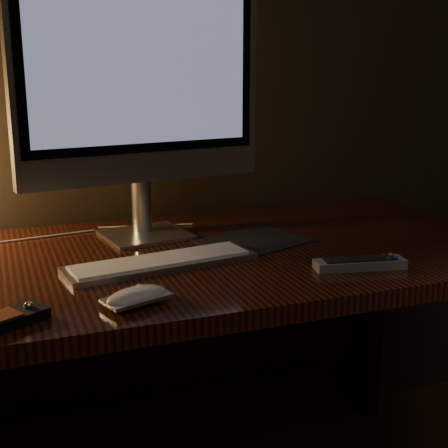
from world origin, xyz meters
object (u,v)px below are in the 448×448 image
object	(u,v)px
keyboard	(161,262)
media_remote	(0,322)
desk	(177,295)
mouse	(137,299)
monitor	(141,81)
tv_remote	(360,263)

from	to	relation	value
keyboard	media_remote	distance (m)	0.41
desk	mouse	bearing A→B (deg)	-116.69
media_remote	monitor	bearing A→B (deg)	22.73
keyboard	mouse	xyz separation A→B (m)	(-0.10, -0.21, 0.00)
keyboard	tv_remote	xyz separation A→B (m)	(0.39, -0.17, 0.00)
mouse	media_remote	bearing A→B (deg)	166.51
keyboard	tv_remote	world-z (taller)	tv_remote
monitor	tv_remote	distance (m)	0.67
mouse	media_remote	size ratio (longest dim) A/B	0.72
media_remote	tv_remote	xyz separation A→B (m)	(0.73, 0.06, 0.00)
mouse	tv_remote	world-z (taller)	tv_remote
media_remote	tv_remote	size ratio (longest dim) A/B	0.83
desk	monitor	xyz separation A→B (m)	(-0.05, 0.10, 0.52)
keyboard	tv_remote	distance (m)	0.43
keyboard	tv_remote	bearing A→B (deg)	-31.75
monitor	mouse	world-z (taller)	monitor
media_remote	tv_remote	distance (m)	0.73
monitor	tv_remote	bearing A→B (deg)	-56.73
keyboard	mouse	world-z (taller)	mouse
keyboard	desk	bearing A→B (deg)	53.42
keyboard	mouse	size ratio (longest dim) A/B	3.49
mouse	media_remote	xyz separation A→B (m)	(-0.24, -0.02, -0.00)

